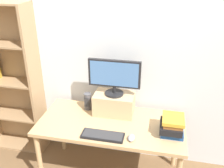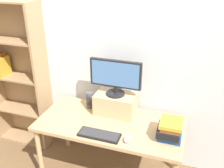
# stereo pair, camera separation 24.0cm
# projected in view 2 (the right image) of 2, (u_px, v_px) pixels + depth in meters

# --- Properties ---
(back_wall) EXTENTS (7.00, 0.08, 2.60)m
(back_wall) POSITION_uv_depth(u_px,v_px,m) (124.00, 52.00, 2.63)
(back_wall) COLOR silver
(back_wall) RESTS_ON ground_plane
(desk) EXTENTS (1.46, 0.69, 0.70)m
(desk) POSITION_uv_depth(u_px,v_px,m) (110.00, 128.00, 2.54)
(desk) COLOR tan
(desk) RESTS_ON ground_plane
(bookshelf_unit) EXTENTS (0.73, 0.28, 1.80)m
(bookshelf_unit) POSITION_uv_depth(u_px,v_px,m) (17.00, 75.00, 3.03)
(bookshelf_unit) COLOR tan
(bookshelf_unit) RESTS_ON ground_plane
(riser_box) EXTENTS (0.41, 0.26, 0.22)m
(riser_box) POSITION_uv_depth(u_px,v_px,m) (115.00, 104.00, 2.62)
(riser_box) COLOR tan
(riser_box) RESTS_ON desk
(computer_monitor) EXTENTS (0.53, 0.19, 0.37)m
(computer_monitor) POSITION_uv_depth(u_px,v_px,m) (115.00, 76.00, 2.48)
(computer_monitor) COLOR black
(computer_monitor) RESTS_ON riser_box
(keyboard) EXTENTS (0.39, 0.14, 0.02)m
(keyboard) POSITION_uv_depth(u_px,v_px,m) (99.00, 135.00, 2.31)
(keyboard) COLOR black
(keyboard) RESTS_ON desk
(computer_mouse) EXTENTS (0.06, 0.10, 0.04)m
(computer_mouse) POSITION_uv_depth(u_px,v_px,m) (127.00, 139.00, 2.24)
(computer_mouse) COLOR #99999E
(computer_mouse) RESTS_ON desk
(book_stack) EXTENTS (0.22, 0.25, 0.18)m
(book_stack) POSITION_uv_depth(u_px,v_px,m) (170.00, 130.00, 2.25)
(book_stack) COLOR navy
(book_stack) RESTS_ON desk
(desk_speaker) EXTENTS (0.08, 0.08, 0.19)m
(desk_speaker) POSITION_uv_depth(u_px,v_px,m) (90.00, 100.00, 2.73)
(desk_speaker) COLOR #4C4C51
(desk_speaker) RESTS_ON desk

